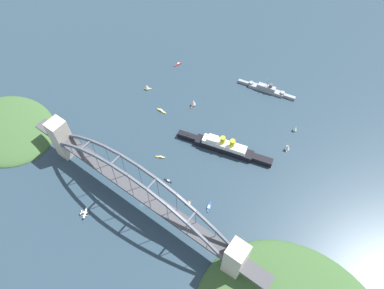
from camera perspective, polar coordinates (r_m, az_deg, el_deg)
The scene contains 16 objects.
ground_plane at distance 334.46m, azimuth -8.23°, elevation -9.70°, with size 1400.00×1400.00×0.00m, color #283D4C.
harbor_arch_bridge at distance 311.48m, azimuth -8.79°, elevation -7.54°, with size 264.06×15.99×61.39m.
headland_west_shore at distance 430.45m, azimuth -28.16°, elevation 2.12°, with size 113.63×92.11×17.40m.
ocean_liner at distance 360.41m, azimuth 5.34°, elevation -0.39°, with size 100.91×32.42×20.13m.
naval_cruiser at distance 426.33m, azimuth 12.17°, elevation 8.88°, with size 69.45×16.79×17.83m.
seaplane_taxiing_near_bridge at distance 339.60m, azimuth -17.13°, elevation -10.66°, with size 8.54×10.44×4.89m.
small_boat_0 at distance 328.02m, azimuth -0.60°, elevation -9.36°, with size 4.94×7.28×8.39m.
small_boat_1 at distance 399.62m, azimuth 0.22°, elevation 6.93°, with size 5.77×9.56×10.67m.
small_boat_2 at distance 372.81m, azimuth 15.40°, elevation -0.42°, with size 6.42×8.62×10.59m.
small_boat_3 at distance 391.97m, azimuth 16.52°, elevation 2.52°, with size 4.65×7.49×8.18m.
small_boat_4 at distance 397.86m, azimuth -5.03°, elevation 5.52°, with size 12.36×2.55×2.45m.
small_boat_5 at distance 358.94m, azimuth -5.20°, elevation -2.05°, with size 9.53×5.56×2.05m.
small_boat_6 at distance 343.35m, azimuth -3.95°, elevation -5.94°, with size 9.02×2.16×1.90m.
small_boat_7 at distance 422.24m, azimuth -7.43°, elevation 9.36°, with size 8.18×7.38×8.17m.
small_boat_8 at distance 453.20m, azimuth -2.31°, elevation 13.01°, with size 4.56×11.00×2.42m.
small_boat_9 at distance 329.72m, azimuth 2.79°, elevation -10.14°, with size 5.53×11.41×1.94m.
Camera 1 is at (125.43, -90.54, 296.54)m, focal length 32.57 mm.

